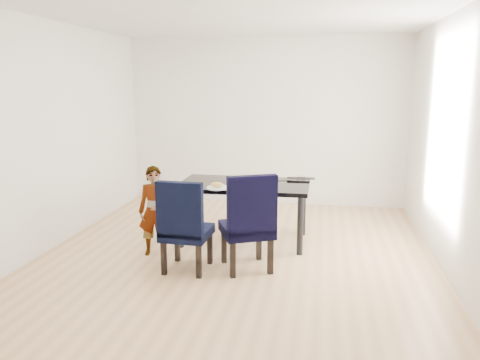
% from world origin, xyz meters
% --- Properties ---
extents(floor, '(4.50, 5.00, 0.01)m').
position_xyz_m(floor, '(0.00, 0.00, -0.01)').
color(floor, tan).
rests_on(floor, ground).
extents(ceiling, '(4.50, 5.00, 0.01)m').
position_xyz_m(ceiling, '(0.00, 0.00, 2.71)').
color(ceiling, white).
rests_on(ceiling, wall_back).
extents(wall_back, '(4.50, 0.01, 2.70)m').
position_xyz_m(wall_back, '(0.00, 2.50, 1.35)').
color(wall_back, white).
rests_on(wall_back, ground).
extents(wall_front, '(4.50, 0.01, 2.70)m').
position_xyz_m(wall_front, '(0.00, -2.50, 1.35)').
color(wall_front, white).
rests_on(wall_front, ground).
extents(wall_left, '(0.01, 5.00, 2.70)m').
position_xyz_m(wall_left, '(-2.25, 0.00, 1.35)').
color(wall_left, silver).
rests_on(wall_left, ground).
extents(wall_right, '(0.01, 5.00, 2.70)m').
position_xyz_m(wall_right, '(2.25, 0.00, 1.35)').
color(wall_right, silver).
rests_on(wall_right, ground).
extents(dining_table, '(1.60, 0.90, 0.75)m').
position_xyz_m(dining_table, '(0.00, 0.50, 0.38)').
color(dining_table, black).
rests_on(dining_table, floor).
extents(chair_left, '(0.50, 0.52, 1.00)m').
position_xyz_m(chair_left, '(-0.44, -0.52, 0.50)').
color(chair_left, black).
rests_on(chair_left, floor).
extents(chair_right, '(0.68, 0.70, 1.06)m').
position_xyz_m(chair_right, '(0.18, -0.38, 0.53)').
color(chair_right, black).
rests_on(chair_right, floor).
extents(child, '(0.42, 0.32, 1.04)m').
position_xyz_m(child, '(-0.93, -0.15, 0.52)').
color(child, '#DA4F12').
rests_on(child, floor).
extents(plate, '(0.33, 0.33, 0.01)m').
position_xyz_m(plate, '(-0.26, 0.15, 0.76)').
color(plate, white).
rests_on(plate, dining_table).
extents(sandwich, '(0.16, 0.09, 0.06)m').
position_xyz_m(sandwich, '(-0.27, 0.14, 0.80)').
color(sandwich, gold).
rests_on(sandwich, plate).
extents(laptop, '(0.36, 0.24, 0.03)m').
position_xyz_m(laptop, '(0.68, 0.85, 0.76)').
color(laptop, black).
rests_on(laptop, dining_table).
extents(cable_tangle, '(0.15, 0.15, 0.01)m').
position_xyz_m(cable_tangle, '(0.26, 0.69, 0.75)').
color(cable_tangle, black).
rests_on(cable_tangle, dining_table).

